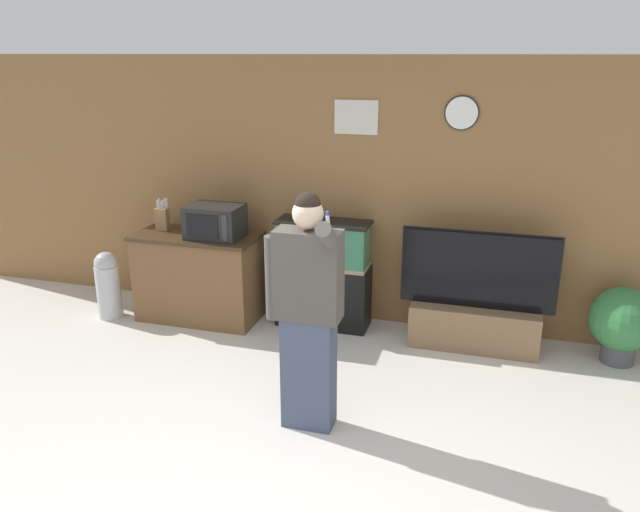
{
  "coord_description": "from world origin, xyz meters",
  "views": [
    {
      "loc": [
        1.21,
        -3.03,
        2.61
      ],
      "look_at": [
        -0.14,
        1.56,
        1.05
      ],
      "focal_mm": 35.0,
      "sensor_mm": 36.0,
      "label": 1
    }
  ],
  "objects_px": {
    "person_standing": "(307,310)",
    "aquarium_on_stand": "(323,273)",
    "tv_on_stand": "(475,314)",
    "trash_bin": "(108,284)",
    "counter_island": "(199,277)",
    "knife_block": "(162,218)",
    "potted_plant": "(623,322)",
    "microwave": "(215,222)"
  },
  "relations": [
    {
      "from": "counter_island",
      "to": "trash_bin",
      "type": "xyz_separation_m",
      "value": [
        -0.91,
        -0.24,
        -0.09
      ]
    },
    {
      "from": "knife_block",
      "to": "tv_on_stand",
      "type": "distance_m",
      "value": 3.21
    },
    {
      "from": "knife_block",
      "to": "tv_on_stand",
      "type": "xyz_separation_m",
      "value": [
        3.14,
        0.05,
        -0.69
      ]
    },
    {
      "from": "knife_block",
      "to": "potted_plant",
      "type": "relative_size",
      "value": 0.48
    },
    {
      "from": "knife_block",
      "to": "aquarium_on_stand",
      "type": "distance_m",
      "value": 1.73
    },
    {
      "from": "person_standing",
      "to": "potted_plant",
      "type": "relative_size",
      "value": 2.53
    },
    {
      "from": "microwave",
      "to": "aquarium_on_stand",
      "type": "xyz_separation_m",
      "value": [
        1.03,
        0.23,
        -0.51
      ]
    },
    {
      "from": "tv_on_stand",
      "to": "person_standing",
      "type": "distance_m",
      "value": 2.07
    },
    {
      "from": "knife_block",
      "to": "trash_bin",
      "type": "xyz_separation_m",
      "value": [
        -0.51,
        -0.3,
        -0.65
      ]
    },
    {
      "from": "tv_on_stand",
      "to": "potted_plant",
      "type": "xyz_separation_m",
      "value": [
        1.25,
        0.04,
        0.06
      ]
    },
    {
      "from": "person_standing",
      "to": "aquarium_on_stand",
      "type": "bearing_deg",
      "value": 102.37
    },
    {
      "from": "tv_on_stand",
      "to": "person_standing",
      "type": "height_order",
      "value": "person_standing"
    },
    {
      "from": "microwave",
      "to": "aquarium_on_stand",
      "type": "distance_m",
      "value": 1.17
    },
    {
      "from": "knife_block",
      "to": "person_standing",
      "type": "distance_m",
      "value": 2.6
    },
    {
      "from": "aquarium_on_stand",
      "to": "potted_plant",
      "type": "bearing_deg",
      "value": -0.94
    },
    {
      "from": "microwave",
      "to": "person_standing",
      "type": "xyz_separation_m",
      "value": [
        1.41,
        -1.51,
        -0.14
      ]
    },
    {
      "from": "counter_island",
      "to": "knife_block",
      "type": "height_order",
      "value": "knife_block"
    },
    {
      "from": "microwave",
      "to": "knife_block",
      "type": "relative_size",
      "value": 1.57
    },
    {
      "from": "potted_plant",
      "to": "trash_bin",
      "type": "relative_size",
      "value": 0.98
    },
    {
      "from": "counter_island",
      "to": "knife_block",
      "type": "xyz_separation_m",
      "value": [
        -0.4,
        0.06,
        0.57
      ]
    },
    {
      "from": "microwave",
      "to": "aquarium_on_stand",
      "type": "height_order",
      "value": "microwave"
    },
    {
      "from": "counter_island",
      "to": "aquarium_on_stand",
      "type": "relative_size",
      "value": 1.16
    },
    {
      "from": "microwave",
      "to": "potted_plant",
      "type": "xyz_separation_m",
      "value": [
        3.75,
        0.19,
        -0.67
      ]
    },
    {
      "from": "aquarium_on_stand",
      "to": "person_standing",
      "type": "relative_size",
      "value": 0.62
    },
    {
      "from": "knife_block",
      "to": "potted_plant",
      "type": "xyz_separation_m",
      "value": [
        4.38,
        0.09,
        -0.63
      ]
    },
    {
      "from": "counter_island",
      "to": "trash_bin",
      "type": "distance_m",
      "value": 0.94
    },
    {
      "from": "counter_island",
      "to": "aquarium_on_stand",
      "type": "height_order",
      "value": "aquarium_on_stand"
    },
    {
      "from": "knife_block",
      "to": "trash_bin",
      "type": "relative_size",
      "value": 0.48
    },
    {
      "from": "tv_on_stand",
      "to": "potted_plant",
      "type": "height_order",
      "value": "tv_on_stand"
    },
    {
      "from": "person_standing",
      "to": "trash_bin",
      "type": "xyz_separation_m",
      "value": [
        -2.55,
        1.3,
        -0.55
      ]
    },
    {
      "from": "aquarium_on_stand",
      "to": "knife_block",
      "type": "bearing_deg",
      "value": -175.22
    },
    {
      "from": "person_standing",
      "to": "potted_plant",
      "type": "xyz_separation_m",
      "value": [
        2.34,
        1.7,
        -0.52
      ]
    },
    {
      "from": "counter_island",
      "to": "person_standing",
      "type": "height_order",
      "value": "person_standing"
    },
    {
      "from": "trash_bin",
      "to": "person_standing",
      "type": "bearing_deg",
      "value": -27.03
    },
    {
      "from": "potted_plant",
      "to": "trash_bin",
      "type": "height_order",
      "value": "trash_bin"
    },
    {
      "from": "counter_island",
      "to": "knife_block",
      "type": "bearing_deg",
      "value": 171.57
    },
    {
      "from": "counter_island",
      "to": "microwave",
      "type": "distance_m",
      "value": 0.65
    },
    {
      "from": "tv_on_stand",
      "to": "microwave",
      "type": "bearing_deg",
      "value": -176.67
    },
    {
      "from": "aquarium_on_stand",
      "to": "potted_plant",
      "type": "xyz_separation_m",
      "value": [
        2.72,
        -0.04,
        -0.16
      ]
    },
    {
      "from": "person_standing",
      "to": "potted_plant",
      "type": "height_order",
      "value": "person_standing"
    },
    {
      "from": "counter_island",
      "to": "microwave",
      "type": "xyz_separation_m",
      "value": [
        0.23,
        -0.03,
        0.6
      ]
    },
    {
      "from": "potted_plant",
      "to": "trash_bin",
      "type": "distance_m",
      "value": 4.91
    }
  ]
}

